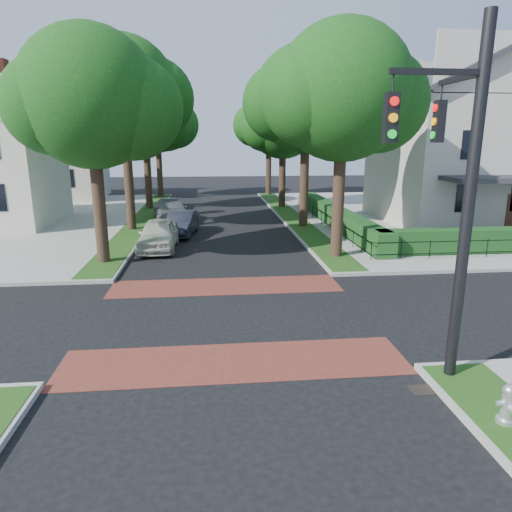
# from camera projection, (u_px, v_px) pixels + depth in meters

# --- Properties ---
(ground) EXTENTS (120.00, 120.00, 0.00)m
(ground) POSITION_uv_depth(u_px,v_px,m) (229.00, 316.00, 14.95)
(ground) COLOR black
(ground) RESTS_ON ground
(sidewalk_ne) EXTENTS (30.00, 30.00, 0.15)m
(sidewalk_ne) POSITION_uv_depth(u_px,v_px,m) (471.00, 214.00, 35.15)
(sidewalk_ne) COLOR gray
(sidewalk_ne) RESTS_ON ground
(crosswalk_far) EXTENTS (9.00, 2.20, 0.01)m
(crosswalk_far) POSITION_uv_depth(u_px,v_px,m) (226.00, 286.00, 18.04)
(crosswalk_far) COLOR maroon
(crosswalk_far) RESTS_ON ground
(crosswalk_near) EXTENTS (9.00, 2.20, 0.01)m
(crosswalk_near) POSITION_uv_depth(u_px,v_px,m) (235.00, 362.00, 11.87)
(crosswalk_near) COLOR maroon
(crosswalk_near) RESTS_ON ground
(storm_drain) EXTENTS (0.65, 0.45, 0.01)m
(storm_drain) POSITION_uv_depth(u_px,v_px,m) (424.00, 390.00, 10.55)
(storm_drain) COLOR black
(storm_drain) RESTS_ON ground
(grass_strip_ne) EXTENTS (1.60, 29.80, 0.02)m
(grass_strip_ne) POSITION_uv_depth(u_px,v_px,m) (291.00, 216.00, 33.85)
(grass_strip_ne) COLOR #1C3F12
(grass_strip_ne) RESTS_ON sidewalk_ne
(grass_strip_nw) EXTENTS (1.60, 29.80, 0.02)m
(grass_strip_nw) POSITION_uv_depth(u_px,v_px,m) (143.00, 218.00, 32.81)
(grass_strip_nw) COLOR #1C3F12
(grass_strip_nw) RESTS_ON sidewalk_nw
(tree_right_near) EXTENTS (7.75, 6.67, 10.66)m
(tree_right_near) POSITION_uv_depth(u_px,v_px,m) (344.00, 94.00, 20.59)
(tree_right_near) COLOR black
(tree_right_near) RESTS_ON sidewalk_ne
(tree_right_mid) EXTENTS (8.25, 7.09, 11.22)m
(tree_right_mid) POSITION_uv_depth(u_px,v_px,m) (307.00, 101.00, 28.23)
(tree_right_mid) COLOR black
(tree_right_mid) RESTS_ON sidewalk_ne
(tree_right_far) EXTENTS (7.25, 6.23, 9.74)m
(tree_right_far) POSITION_uv_depth(u_px,v_px,m) (284.00, 124.00, 37.15)
(tree_right_far) COLOR black
(tree_right_far) RESTS_ON sidewalk_ne
(tree_right_back) EXTENTS (7.50, 6.45, 10.20)m
(tree_right_back) POSITION_uv_depth(u_px,v_px,m) (270.00, 123.00, 45.74)
(tree_right_back) COLOR black
(tree_right_back) RESTS_ON sidewalk_ne
(tree_left_near) EXTENTS (7.50, 6.45, 10.20)m
(tree_left_near) POSITION_uv_depth(u_px,v_px,m) (94.00, 100.00, 19.61)
(tree_left_near) COLOR black
(tree_left_near) RESTS_ON sidewalk_nw
(tree_left_mid) EXTENTS (8.00, 6.88, 11.48)m
(tree_left_mid) POSITION_uv_depth(u_px,v_px,m) (125.00, 93.00, 27.07)
(tree_left_mid) COLOR black
(tree_left_mid) RESTS_ON sidewalk_nw
(tree_left_far) EXTENTS (7.00, 6.02, 9.86)m
(tree_left_far) POSITION_uv_depth(u_px,v_px,m) (146.00, 120.00, 36.02)
(tree_left_far) COLOR black
(tree_left_far) RESTS_ON sidewalk_nw
(tree_left_back) EXTENTS (7.75, 6.66, 10.44)m
(tree_left_back) POSITION_uv_depth(u_px,v_px,m) (158.00, 121.00, 44.65)
(tree_left_back) COLOR black
(tree_left_back) RESTS_ON sidewalk_nw
(hedge_main_road) EXTENTS (1.00, 18.00, 1.20)m
(hedge_main_road) POSITION_uv_depth(u_px,v_px,m) (336.00, 216.00, 29.98)
(hedge_main_road) COLOR #164017
(hedge_main_road) RESTS_ON sidewalk_ne
(fence_main_road) EXTENTS (0.06, 18.00, 0.90)m
(fence_main_road) POSITION_uv_depth(u_px,v_px,m) (324.00, 219.00, 29.94)
(fence_main_road) COLOR black
(fence_main_road) RESTS_ON sidewalk_ne
(house_victorian) EXTENTS (13.00, 13.05, 12.48)m
(house_victorian) POSITION_uv_depth(u_px,v_px,m) (479.00, 134.00, 30.51)
(house_victorian) COLOR beige
(house_victorian) RESTS_ON sidewalk_ne
(house_left_far) EXTENTS (10.00, 9.00, 10.14)m
(house_left_far) POSITION_uv_depth(u_px,v_px,m) (50.00, 146.00, 43.06)
(house_left_far) COLOR beige
(house_left_far) RESTS_ON sidewalk_nw
(traffic_signal) EXTENTS (2.17, 2.00, 8.00)m
(traffic_signal) POSITION_uv_depth(u_px,v_px,m) (457.00, 182.00, 10.01)
(traffic_signal) COLOR black
(traffic_signal) RESTS_ON sidewalk_se
(parked_car_front) EXTENTS (1.94, 4.71, 1.60)m
(parked_car_front) POSITION_uv_depth(u_px,v_px,m) (158.00, 234.00, 23.95)
(parked_car_front) COLOR beige
(parked_car_front) RESTS_ON ground
(parked_car_middle) EXTENTS (2.11, 4.53, 1.44)m
(parked_car_middle) POSITION_uv_depth(u_px,v_px,m) (181.00, 223.00, 27.64)
(parked_car_middle) COLOR black
(parked_car_middle) RESTS_ON ground
(parked_car_rear) EXTENTS (3.10, 5.73, 1.58)m
(parked_car_rear) POSITION_uv_depth(u_px,v_px,m) (171.00, 211.00, 32.17)
(parked_car_rear) COLOR slate
(parked_car_rear) RESTS_ON ground
(fire_hydrant) EXTENTS (0.47, 0.49, 0.88)m
(fire_hydrant) POSITION_uv_depth(u_px,v_px,m) (508.00, 404.00, 8.96)
(fire_hydrant) COLOR silver
(fire_hydrant) RESTS_ON sidewalk_se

